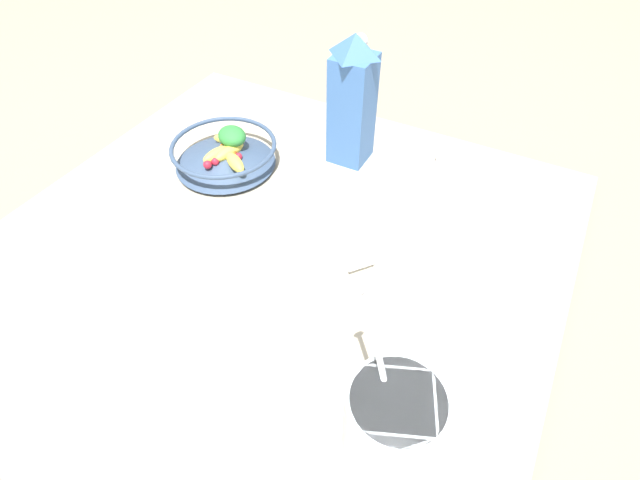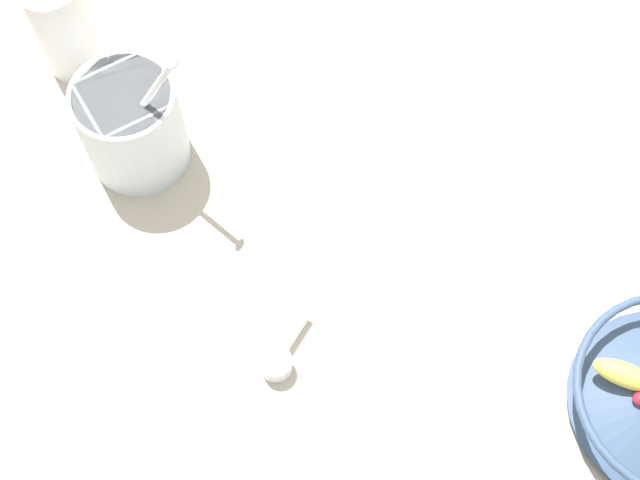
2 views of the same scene
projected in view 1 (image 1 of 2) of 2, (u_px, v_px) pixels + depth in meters
The scene contains 7 objects.
ground_plane at pixel (273, 260), 0.98m from camera, with size 6.00×6.00×0.00m, color gray.
countertop at pixel (272, 254), 0.97m from camera, with size 1.06×1.06×0.03m.
fruit_bowl at pixel (225, 153), 1.11m from camera, with size 0.24×0.24×0.09m.
milk_carton at pixel (352, 101), 1.06m from camera, with size 0.08×0.08×0.29m.
yogurt_tub at pixel (393, 422), 0.63m from camera, with size 0.15×0.13×0.25m.
spice_jar at pixel (449, 155), 1.14m from camera, with size 0.05×0.05×0.04m.
measuring_scoop at pixel (382, 259), 0.92m from camera, with size 0.07×0.08×0.03m.
Camera 1 is at (-0.39, 0.54, 0.72)m, focal length 28.00 mm.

